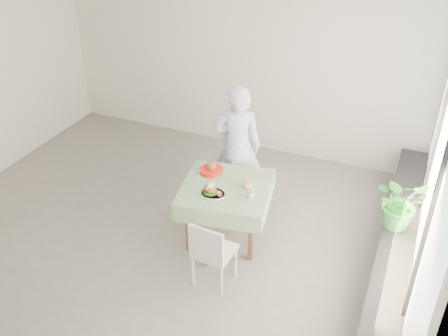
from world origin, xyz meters
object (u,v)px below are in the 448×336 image
at_px(juice_cup_orange, 248,183).
at_px(diner, 237,147).
at_px(chair_far, 233,179).
at_px(potted_plant, 400,202).
at_px(chair_near, 214,264).
at_px(main_dish, 212,190).
at_px(cafe_table, 226,205).

bearing_deg(juice_cup_orange, diner, 120.63).
height_order(chair_far, potted_plant, potted_plant).
bearing_deg(juice_cup_orange, chair_far, 123.10).
bearing_deg(potted_plant, diner, 169.20).
bearing_deg(chair_near, main_dish, 115.85).
height_order(cafe_table, chair_far, chair_far).
xyz_separation_m(cafe_table, diner, (-0.16, 0.76, 0.40)).
xyz_separation_m(cafe_table, chair_far, (-0.24, 0.82, -0.16)).
relative_size(chair_near, main_dish, 2.92).
relative_size(diner, potted_plant, 2.68).
bearing_deg(diner, chair_near, 84.40).
relative_size(chair_far, main_dish, 3.35).
height_order(diner, main_dish, diner).
xyz_separation_m(cafe_table, juice_cup_orange, (0.25, 0.07, 0.35)).
relative_size(chair_far, diner, 0.57).
distance_m(cafe_table, chair_far, 0.87).
xyz_separation_m(main_dish, juice_cup_orange, (0.34, 0.28, 0.01)).
bearing_deg(juice_cup_orange, main_dish, -140.43).
xyz_separation_m(cafe_table, main_dish, (-0.09, -0.22, 0.33)).
height_order(cafe_table, juice_cup_orange, juice_cup_orange).
distance_m(chair_far, main_dish, 1.15).
relative_size(cafe_table, diner, 0.69).
distance_m(cafe_table, diner, 0.87).
bearing_deg(potted_plant, juice_cup_orange, -170.46).
distance_m(cafe_table, juice_cup_orange, 0.43).
height_order(diner, potted_plant, diner).
relative_size(juice_cup_orange, potted_plant, 0.43).
bearing_deg(chair_far, chair_near, -75.01).
bearing_deg(chair_far, potted_plant, -11.92).
relative_size(cafe_table, potted_plant, 1.86).
xyz_separation_m(chair_near, potted_plant, (1.76, 1.17, 0.56)).
bearing_deg(main_dish, cafe_table, 66.87).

